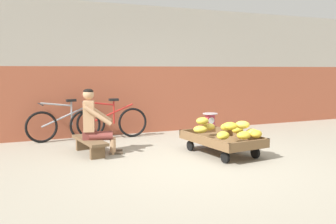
{
  "coord_description": "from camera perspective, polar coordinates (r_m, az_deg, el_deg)",
  "views": [
    {
      "loc": [
        -2.61,
        -4.9,
        1.48
      ],
      "look_at": [
        -0.21,
        0.72,
        0.75
      ],
      "focal_mm": 38.85,
      "sensor_mm": 36.0,
      "label": 1
    }
  ],
  "objects": [
    {
      "name": "banana_pile",
      "position": [
        6.26,
        9.51,
        -2.67
      ],
      "size": [
        0.94,
        1.17,
        0.26
      ],
      "color": "yellow",
      "rests_on": "banana_cart"
    },
    {
      "name": "low_bench",
      "position": [
        6.48,
        -12.2,
        -4.75
      ],
      "size": [
        0.45,
        1.13,
        0.27
      ],
      "color": "brown",
      "rests_on": "ground"
    },
    {
      "name": "ground_plane",
      "position": [
        5.75,
        4.78,
        -8.13
      ],
      "size": [
        80.0,
        80.0,
        0.0
      ],
      "primitive_type": "plane",
      "color": "gray"
    },
    {
      "name": "back_wall",
      "position": [
        8.44,
        -5.16,
        6.55
      ],
      "size": [
        16.0,
        0.3,
        2.89
      ],
      "color": "#A35138",
      "rests_on": "ground"
    },
    {
      "name": "banana_cart",
      "position": [
        6.38,
        8.4,
        -4.48
      ],
      "size": [
        0.99,
        1.52,
        0.36
      ],
      "color": "brown",
      "rests_on": "ground"
    },
    {
      "name": "shopping_bag",
      "position": [
        7.11,
        8.93,
        -4.31
      ],
      "size": [
        0.18,
        0.12,
        0.24
      ],
      "primitive_type": "cube",
      "color": "silver",
      "rests_on": "ground"
    },
    {
      "name": "vendor_seated",
      "position": [
        6.42,
        -11.5,
        -1.51
      ],
      "size": [
        0.73,
        0.58,
        1.14
      ],
      "color": "tan",
      "rests_on": "ground"
    },
    {
      "name": "weighing_scale",
      "position": [
        7.36,
        6.63,
        -1.27
      ],
      "size": [
        0.3,
        0.3,
        0.29
      ],
      "color": "#28282D",
      "rests_on": "plastic_crate"
    },
    {
      "name": "bicycle_far_left",
      "position": [
        7.8,
        -9.2,
        -1.6
      ],
      "size": [
        1.66,
        0.48,
        0.86
      ],
      "color": "black",
      "rests_on": "ground"
    },
    {
      "name": "bicycle_near_left",
      "position": [
        7.8,
        -15.59,
        -1.76
      ],
      "size": [
        1.65,
        0.48,
        0.86
      ],
      "color": "black",
      "rests_on": "ground"
    },
    {
      "name": "plastic_crate",
      "position": [
        7.4,
        6.59,
        -3.59
      ],
      "size": [
        0.36,
        0.28,
        0.3
      ],
      "color": "#234CA8",
      "rests_on": "ground"
    }
  ]
}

